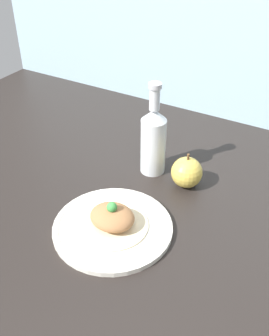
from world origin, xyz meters
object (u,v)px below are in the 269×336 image
(plated_food, at_px, (112,218))
(apple, at_px, (187,172))
(plate, at_px, (113,227))
(cider_bottle, at_px, (153,139))

(plated_food, bearing_deg, apple, 72.25)
(plate, distance_m, apple, 0.25)
(plated_food, relative_size, cider_bottle, 0.63)
(plate, xyz_separation_m, plated_food, (0.00, 0.00, 0.03))
(plated_food, xyz_separation_m, apple, (0.07, 0.23, 0.01))
(plate, relative_size, apple, 2.82)
(plated_food, relative_size, apple, 1.68)
(plate, height_order, cider_bottle, cider_bottle)
(plate, bearing_deg, apple, 72.25)
(cider_bottle, distance_m, apple, 0.12)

